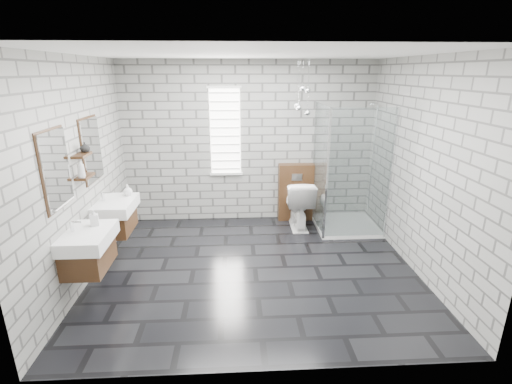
{
  "coord_description": "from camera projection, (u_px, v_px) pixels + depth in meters",
  "views": [
    {
      "loc": [
        -0.23,
        -4.4,
        2.52
      ],
      "look_at": [
        0.03,
        0.35,
        0.96
      ],
      "focal_mm": 26.0,
      "sensor_mm": 36.0,
      "label": 1
    }
  ],
  "objects": [
    {
      "name": "floor",
      "position": [
        255.0,
        268.0,
        4.97
      ],
      "size": [
        4.2,
        3.6,
        0.02
      ],
      "primitive_type": "cube",
      "color": "black",
      "rests_on": "ground"
    },
    {
      "name": "ceiling",
      "position": [
        255.0,
        53.0,
        4.13
      ],
      "size": [
        4.2,
        3.6,
        0.02
      ],
      "primitive_type": "cube",
      "color": "white",
      "rests_on": "wall_back"
    },
    {
      "name": "wall_back",
      "position": [
        249.0,
        143.0,
        6.27
      ],
      "size": [
        4.2,
        0.02,
        2.7
      ],
      "primitive_type": "cube",
      "color": "gray",
      "rests_on": "floor"
    },
    {
      "name": "wall_front",
      "position": [
        267.0,
        231.0,
        2.83
      ],
      "size": [
        4.2,
        0.02,
        2.7
      ],
      "primitive_type": "cube",
      "color": "gray",
      "rests_on": "floor"
    },
    {
      "name": "wall_left",
      "position": [
        79.0,
        173.0,
        4.44
      ],
      "size": [
        0.02,
        3.6,
        2.7
      ],
      "primitive_type": "cube",
      "color": "gray",
      "rests_on": "floor"
    },
    {
      "name": "wall_right",
      "position": [
        422.0,
        168.0,
        4.66
      ],
      "size": [
        0.02,
        3.6,
        2.7
      ],
      "primitive_type": "cube",
      "color": "gray",
      "rests_on": "floor"
    },
    {
      "name": "vanity_left",
      "position": [
        85.0,
        239.0,
        4.07
      ],
      "size": [
        0.47,
        0.7,
        1.57
      ],
      "color": "#412714",
      "rests_on": "wall_left"
    },
    {
      "name": "vanity_right",
      "position": [
        113.0,
        207.0,
        5.02
      ],
      "size": [
        0.47,
        0.7,
        1.57
      ],
      "color": "#412714",
      "rests_on": "wall_left"
    },
    {
      "name": "shelf_lower",
      "position": [
        85.0,
        177.0,
        4.4
      ],
      "size": [
        0.14,
        0.3,
        0.03
      ],
      "primitive_type": "cube",
      "color": "#412714",
      "rests_on": "wall_left"
    },
    {
      "name": "shelf_upper",
      "position": [
        82.0,
        155.0,
        4.32
      ],
      "size": [
        0.14,
        0.3,
        0.03
      ],
      "primitive_type": "cube",
      "color": "#412714",
      "rests_on": "wall_left"
    },
    {
      "name": "window",
      "position": [
        225.0,
        132.0,
        6.16
      ],
      "size": [
        0.56,
        0.05,
        1.48
      ],
      "color": "white",
      "rests_on": "wall_back"
    },
    {
      "name": "cistern_panel",
      "position": [
        295.0,
        192.0,
        6.47
      ],
      "size": [
        0.6,
        0.2,
        1.0
      ],
      "primitive_type": "cube",
      "color": "#412714",
      "rests_on": "floor"
    },
    {
      "name": "flush_plate",
      "position": [
        297.0,
        177.0,
        6.28
      ],
      "size": [
        0.18,
        0.01,
        0.12
      ],
      "primitive_type": "cube",
      "color": "silver",
      "rests_on": "cistern_panel"
    },
    {
      "name": "shower_enclosure",
      "position": [
        343.0,
        201.0,
        6.01
      ],
      "size": [
        1.0,
        1.0,
        2.03
      ],
      "color": "white",
      "rests_on": "floor"
    },
    {
      "name": "pendant_cluster",
      "position": [
        303.0,
        100.0,
        5.65
      ],
      "size": [
        0.25,
        0.24,
        0.84
      ],
      "color": "silver",
      "rests_on": "ceiling"
    },
    {
      "name": "toilet",
      "position": [
        298.0,
        203.0,
        6.19
      ],
      "size": [
        0.47,
        0.81,
        0.82
      ],
      "primitive_type": "imported",
      "rotation": [
        0.0,
        0.0,
        3.13
      ],
      "color": "white",
      "rests_on": "floor"
    },
    {
      "name": "soap_bottle_a",
      "position": [
        94.0,
        217.0,
        4.17
      ],
      "size": [
        0.11,
        0.11,
        0.2
      ],
      "primitive_type": "imported",
      "rotation": [
        0.0,
        0.0,
        0.34
      ],
      "color": "#B2B2B2",
      "rests_on": "vanity_left"
    },
    {
      "name": "soap_bottle_b",
      "position": [
        128.0,
        190.0,
        5.18
      ],
      "size": [
        0.13,
        0.13,
        0.16
      ],
      "primitive_type": "imported",
      "rotation": [
        0.0,
        0.0,
        0.06
      ],
      "color": "#B2B2B2",
      "rests_on": "vanity_right"
    },
    {
      "name": "soap_bottle_c",
      "position": [
        81.0,
        168.0,
        4.27
      ],
      "size": [
        0.09,
        0.09,
        0.22
      ],
      "primitive_type": "imported",
      "rotation": [
        0.0,
        0.0,
        -0.04
      ],
      "color": "#B2B2B2",
      "rests_on": "shelf_lower"
    },
    {
      "name": "vase",
      "position": [
        85.0,
        147.0,
        4.39
      ],
      "size": [
        0.15,
        0.15,
        0.12
      ],
      "primitive_type": "imported",
      "rotation": [
        0.0,
        0.0,
        -0.42
      ],
      "color": "#B2B2B2",
      "rests_on": "shelf_upper"
    }
  ]
}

